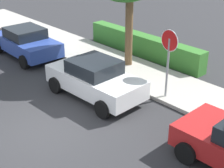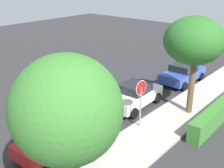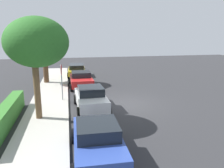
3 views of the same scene
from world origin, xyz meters
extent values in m
plane|color=#2D2D30|center=(0.00, 0.00, 0.00)|extent=(60.00, 60.00, 0.00)
cube|color=#B2ADA3|center=(0.00, 5.29, 0.07)|extent=(32.00, 2.54, 0.14)
cylinder|color=gray|center=(1.21, 4.40, 1.18)|extent=(0.08, 0.08, 2.37)
cylinder|color=white|center=(1.21, 4.40, 2.30)|extent=(0.78, 0.08, 0.78)
cylinder|color=red|center=(1.21, 4.40, 2.30)|extent=(0.73, 0.08, 0.73)
cube|color=white|center=(-0.73, 2.61, 0.64)|extent=(3.95, 1.86, 0.67)
cube|color=black|center=(-0.75, 2.61, 1.22)|extent=(1.73, 1.58, 0.49)
cylinder|color=black|center=(0.56, 3.52, 0.32)|extent=(0.65, 0.24, 0.64)
cylinder|color=black|center=(0.62, 1.80, 0.32)|extent=(0.65, 0.24, 0.64)
cylinder|color=black|center=(-2.09, 3.42, 0.32)|extent=(0.65, 0.24, 0.64)
cylinder|color=black|center=(-2.02, 1.70, 0.32)|extent=(0.65, 0.24, 0.64)
cube|color=red|center=(5.30, 2.83, 0.62)|extent=(3.98, 1.92, 0.63)
cube|color=black|center=(5.43, 2.83, 1.16)|extent=(1.76, 1.65, 0.46)
cylinder|color=black|center=(6.63, 3.77, 0.32)|extent=(0.64, 0.23, 0.64)
cylinder|color=black|center=(6.66, 1.93, 0.32)|extent=(0.64, 0.23, 0.64)
cylinder|color=black|center=(3.95, 3.72, 0.32)|extent=(0.64, 0.23, 0.64)
cylinder|color=black|center=(3.98, 1.88, 0.32)|extent=(0.64, 0.23, 0.64)
cube|color=#2D479E|center=(-6.31, 2.94, 0.63)|extent=(4.00, 1.87, 0.65)
cube|color=black|center=(-6.35, 2.94, 1.19)|extent=(1.74, 1.60, 0.48)
cylinder|color=black|center=(-4.94, 3.80, 0.32)|extent=(0.65, 0.24, 0.64)
cylinder|color=black|center=(-4.99, 2.03, 0.32)|extent=(0.65, 0.24, 0.64)
cylinder|color=black|center=(-7.68, 2.09, 0.32)|extent=(0.65, 0.24, 0.64)
cube|color=yellow|center=(10.90, 2.98, 0.58)|extent=(4.53, 1.96, 0.56)
cube|color=black|center=(10.65, 2.99, 1.10)|extent=(2.49, 1.67, 0.48)
cylinder|color=black|center=(12.45, 3.82, 0.32)|extent=(0.65, 0.24, 0.64)
cylinder|color=black|center=(12.38, 2.03, 0.32)|extent=(0.65, 0.24, 0.64)
cylinder|color=black|center=(9.42, 3.93, 0.32)|extent=(0.65, 0.24, 0.64)
cylinder|color=black|center=(9.35, 2.15, 0.32)|extent=(0.65, 0.24, 0.64)
cylinder|color=#513823|center=(7.37, 6.01, 1.28)|extent=(0.48, 0.48, 2.57)
ellipsoid|color=#387A2D|center=(7.23, 5.86, 3.87)|extent=(3.37, 3.37, 3.38)
cylinder|color=brown|center=(-1.97, 5.62, 1.51)|extent=(0.34, 0.34, 3.03)
ellipsoid|color=#286623|center=(-2.06, 5.43, 4.28)|extent=(3.26, 3.26, 2.59)
cube|color=#387A2D|center=(-2.53, 7.22, 0.52)|extent=(6.92, 0.65, 1.04)
camera|label=1|loc=(8.23, -4.78, 6.02)|focal=55.00mm
camera|label=2|loc=(11.99, 11.68, 7.60)|focal=45.00mm
camera|label=3|loc=(-13.94, 3.92, 4.72)|focal=35.00mm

